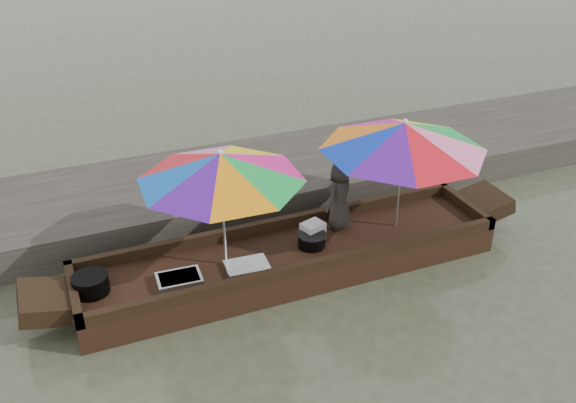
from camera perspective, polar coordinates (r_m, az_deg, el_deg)
name	(u,v)px	position (r m, az deg, el deg)	size (l,w,h in m)	color
water	(291,272)	(8.46, 0.26, -6.25)	(80.00, 80.00, 0.00)	#3B412D
dock	(237,184)	(10.10, -4.57, 1.57)	(22.00, 2.20, 0.50)	#2D2B26
boat_hull	(291,261)	(8.36, 0.26, -5.27)	(5.48, 1.20, 0.35)	black
cooking_pot	(91,284)	(7.79, -17.14, -7.03)	(0.42, 0.42, 0.22)	black
tray_crayfish	(179,280)	(7.74, -9.64, -6.87)	(0.52, 0.36, 0.09)	silver
tray_scallop	(247,266)	(7.90, -3.67, -5.77)	(0.52, 0.36, 0.06)	silver
charcoal_grill	(312,240)	(8.29, 2.12, -3.48)	(0.35, 0.35, 0.17)	black
supply_bag	(313,232)	(8.38, 2.21, -2.70)	(0.28, 0.22, 0.26)	silver
vendor	(340,195)	(8.52, 4.62, 0.57)	(0.48, 0.32, 0.98)	#2D2925
umbrella_bow	(223,210)	(7.61, -5.79, -0.72)	(1.98, 1.98, 1.55)	yellow
umbrella_stern	(400,175)	(8.52, 9.95, 2.36)	(2.17, 2.17, 1.55)	green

